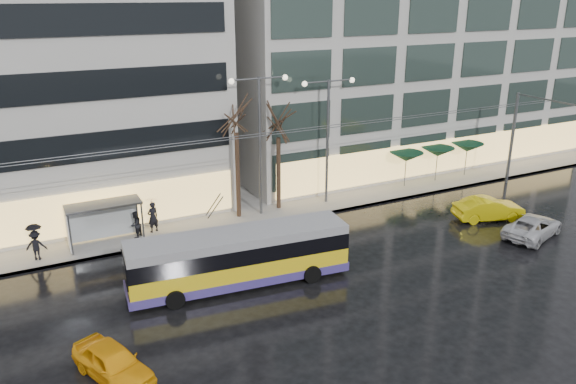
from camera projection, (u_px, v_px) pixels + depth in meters
ground at (314, 296)px, 27.48m from camera, size 140.00×140.00×0.00m
sidewalk at (243, 199)px, 40.08m from camera, size 80.00×10.00×0.15m
kerb at (272, 223)px, 35.91m from camera, size 80.00×0.10×0.15m
building_right at (403, 9)px, 47.23m from camera, size 32.00×14.00×25.00m
trolleybus at (239, 259)px, 28.17m from camera, size 11.32×4.82×5.17m
catenary at (264, 168)px, 33.15m from camera, size 42.24×5.12×7.00m
bus_shelter at (97, 215)px, 32.27m from camera, size 4.20×1.60×2.51m
street_lamp_near at (260, 127)px, 35.39m from camera, size 3.96×0.36×9.03m
street_lamp_far at (328, 124)px, 37.60m from camera, size 3.96×0.36×8.53m
tree_a at (236, 112)px, 34.56m from camera, size 3.20×3.20×8.40m
tree_b at (278, 118)px, 36.23m from camera, size 3.20×3.20×7.70m
parasol_a at (406, 157)px, 41.83m from camera, size 2.50×2.50×2.65m
parasol_b at (438, 152)px, 43.10m from camera, size 2.50×2.50×2.65m
parasol_c at (467, 147)px, 44.37m from camera, size 2.50×2.50×2.65m
taxi_a at (113, 363)px, 21.49m from camera, size 2.98×4.25×1.34m
taxi_b at (489, 209)px, 36.49m from camera, size 4.77×2.81×1.49m
sedan_silver at (533, 227)px, 33.96m from camera, size 5.13×3.50×1.30m
pedestrian_a at (152, 210)px, 34.03m from camera, size 1.22×1.23×2.19m
pedestrian_b at (136, 225)px, 33.45m from camera, size 1.01×1.00×1.64m
pedestrian_c at (35, 241)px, 30.56m from camera, size 1.24×1.03×2.11m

